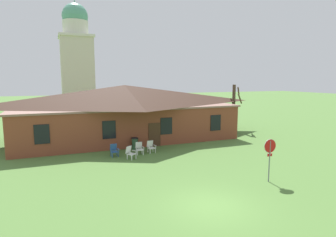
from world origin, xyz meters
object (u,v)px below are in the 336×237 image
at_px(lawn_chair_near_door, 130,152).
at_px(trash_bin, 135,143).
at_px(lawn_chair_by_porch, 114,150).
at_px(stop_sign, 270,152).
at_px(lawn_chair_left_end, 139,148).
at_px(lawn_chair_middle, 151,146).

distance_m(lawn_chair_near_door, trash_bin, 2.98).
distance_m(lawn_chair_by_porch, lawn_chair_near_door, 1.52).
bearing_deg(lawn_chair_near_door, lawn_chair_by_porch, 130.83).
xyz_separation_m(stop_sign, lawn_chair_left_end, (-5.26, 8.66, -1.28)).
relative_size(lawn_chair_by_porch, lawn_chair_middle, 1.00).
height_order(lawn_chair_by_porch, lawn_chair_left_end, same).
bearing_deg(lawn_chair_left_end, lawn_chair_by_porch, 177.25).
height_order(stop_sign, lawn_chair_by_porch, stop_sign).
relative_size(lawn_chair_by_porch, trash_bin, 0.98).
height_order(stop_sign, trash_bin, stop_sign).
distance_m(lawn_chair_left_end, trash_bin, 1.71).
bearing_deg(trash_bin, lawn_chair_left_end, -93.56).
bearing_deg(lawn_chair_middle, stop_sign, -64.23).
distance_m(stop_sign, lawn_chair_by_porch, 11.44).
distance_m(lawn_chair_near_door, lawn_chair_middle, 2.34).
bearing_deg(lawn_chair_by_porch, lawn_chair_near_door, -49.17).
xyz_separation_m(lawn_chair_near_door, lawn_chair_left_end, (1.00, 1.05, 0.00)).
height_order(lawn_chair_near_door, lawn_chair_left_end, same).
distance_m(stop_sign, trash_bin, 11.65).
relative_size(lawn_chair_by_porch, lawn_chair_near_door, 1.00).
distance_m(stop_sign, lawn_chair_middle, 9.86).
bearing_deg(lawn_chair_middle, trash_bin, 120.06).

